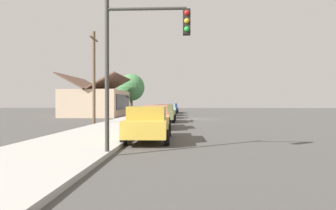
% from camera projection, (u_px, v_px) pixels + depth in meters
% --- Properties ---
extents(ground_plane, '(120.00, 120.00, 0.00)m').
position_uv_depth(ground_plane, '(192.00, 119.00, 29.90)').
color(ground_plane, '#4C4947').
extents(sidewalk_curb, '(60.00, 4.20, 0.16)m').
position_uv_depth(sidewalk_curb, '(140.00, 118.00, 30.16)').
color(sidewalk_curb, '#B2AFA8').
rests_on(sidewalk_curb, ground).
extents(car_mustard, '(4.76, 2.05, 1.59)m').
position_uv_depth(car_mustard, '(149.00, 123.00, 12.74)').
color(car_mustard, gold).
rests_on(car_mustard, ground).
extents(car_coral, '(4.58, 2.15, 1.59)m').
position_uv_depth(car_coral, '(156.00, 116.00, 19.03)').
color(car_coral, '#EA8C75').
rests_on(car_coral, ground).
extents(car_olive, '(4.45, 2.08, 1.59)m').
position_uv_depth(car_olive, '(164.00, 113.00, 25.08)').
color(car_olive, olive).
rests_on(car_olive, ground).
extents(car_cherry, '(4.48, 2.02, 1.59)m').
position_uv_depth(car_cherry, '(166.00, 111.00, 31.04)').
color(car_cherry, red).
rests_on(car_cherry, ground).
extents(car_seafoam, '(4.44, 2.09, 1.59)m').
position_uv_depth(car_seafoam, '(169.00, 109.00, 37.48)').
color(car_seafoam, '#9ED1BC').
rests_on(car_seafoam, ground).
extents(car_skyblue, '(4.88, 2.08, 1.59)m').
position_uv_depth(car_skyblue, '(170.00, 109.00, 43.26)').
color(car_skyblue, '#8CB7E0').
rests_on(car_skyblue, ground).
extents(car_navy, '(4.79, 2.11, 1.59)m').
position_uv_depth(car_navy, '(173.00, 108.00, 49.06)').
color(car_navy, navy).
rests_on(car_navy, ground).
extents(storefront_building, '(9.89, 6.98, 5.20)m').
position_uv_depth(storefront_building, '(97.00, 102.00, 35.79)').
color(storefront_building, '#CCB293').
rests_on(storefront_building, ground).
extents(shade_tree, '(4.17, 4.17, 6.19)m').
position_uv_depth(shade_tree, '(131.00, 88.00, 43.19)').
color(shade_tree, brown).
rests_on(shade_tree, ground).
extents(traffic_light_main, '(0.37, 2.79, 5.20)m').
position_uv_depth(traffic_light_main, '(139.00, 49.00, 8.99)').
color(traffic_light_main, '#383833').
rests_on(traffic_light_main, ground).
extents(utility_pole_wooden, '(1.80, 0.24, 7.50)m').
position_uv_depth(utility_pole_wooden, '(94.00, 76.00, 22.39)').
color(utility_pole_wooden, brown).
rests_on(utility_pole_wooden, ground).
extents(fire_hydrant_red, '(0.22, 0.22, 0.71)m').
position_uv_depth(fire_hydrant_red, '(138.00, 121.00, 19.32)').
color(fire_hydrant_red, red).
rests_on(fire_hydrant_red, sidewalk_curb).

